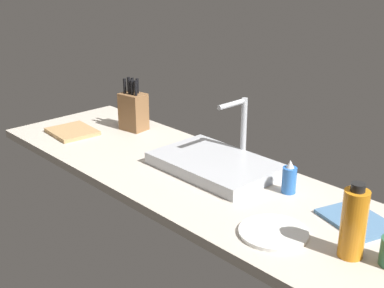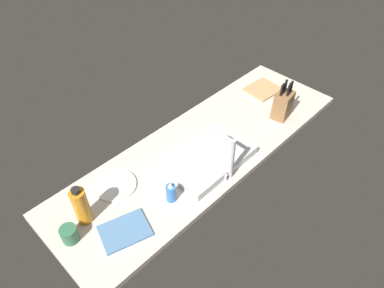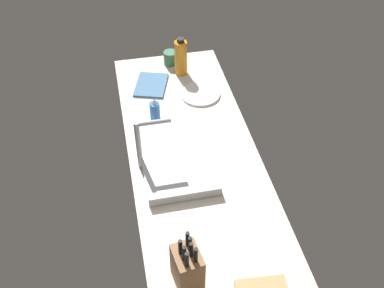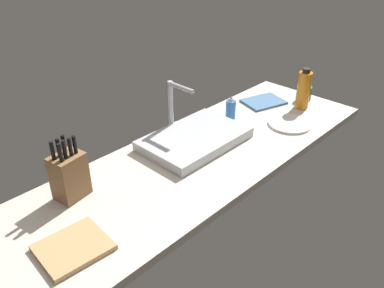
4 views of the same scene
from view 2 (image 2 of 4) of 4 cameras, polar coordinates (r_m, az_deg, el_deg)
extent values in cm
cube|color=beige|center=(201.75, 1.99, -0.81)|extent=(189.45, 60.02, 3.50)
cube|color=#B7BABF|center=(191.16, 2.61, -2.26)|extent=(48.07, 31.17, 4.63)
cylinder|color=#B7BABF|center=(176.40, 6.49, -2.53)|extent=(2.40, 2.40, 26.00)
cylinder|color=#B7BABF|center=(171.20, 4.93, 1.48)|extent=(2.00, 14.62, 2.00)
cylinder|color=#B7BABF|center=(182.57, 5.51, -5.49)|extent=(1.60, 1.60, 4.00)
cube|color=brown|center=(222.46, 14.55, 6.11)|extent=(12.96, 10.73, 17.60)
cylinder|color=black|center=(218.47, 15.03, 9.26)|extent=(1.60, 1.60, 7.07)
cylinder|color=black|center=(218.15, 15.89, 9.01)|extent=(1.60, 1.60, 7.07)
cylinder|color=black|center=(216.44, 14.93, 8.92)|extent=(1.60, 1.60, 7.07)
cylinder|color=black|center=(216.15, 15.60, 8.73)|extent=(1.60, 1.60, 7.07)
cylinder|color=black|center=(214.79, 14.59, 8.70)|extent=(1.60, 1.60, 7.07)
cylinder|color=black|center=(213.87, 15.41, 8.36)|extent=(1.60, 1.60, 7.07)
cylinder|color=black|center=(213.04, 14.37, 8.43)|extent=(1.60, 1.60, 7.07)
cube|color=tan|center=(247.55, 11.44, 8.68)|extent=(22.60, 20.12, 1.80)
cylinder|color=blue|center=(172.17, -3.43, -7.97)|extent=(5.12, 5.12, 9.50)
cone|color=silver|center=(167.40, -3.52, -6.66)|extent=(2.82, 2.82, 2.80)
cylinder|color=orange|center=(168.12, -17.58, -9.65)|extent=(7.13, 7.13, 20.11)
cylinder|color=black|center=(159.69, -18.42, -7.24)|extent=(3.92, 3.92, 2.20)
cylinder|color=white|center=(184.58, -12.33, -6.55)|extent=(21.26, 21.26, 1.20)
cube|color=teal|center=(167.35, -10.90, -13.72)|extent=(25.71, 22.04, 1.20)
cylinder|color=#2D6647|center=(168.58, -19.33, -13.69)|extent=(7.64, 7.64, 7.96)
camera|label=1|loc=(2.29, -51.97, 12.63)|focal=48.17mm
camera|label=3|loc=(2.51, 39.05, 38.91)|focal=41.95mm
camera|label=4|loc=(2.96, 2.90, 34.56)|focal=37.37mm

